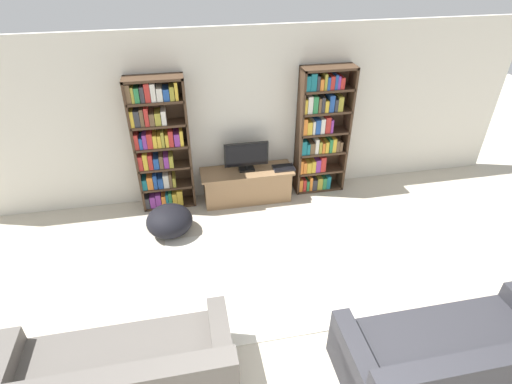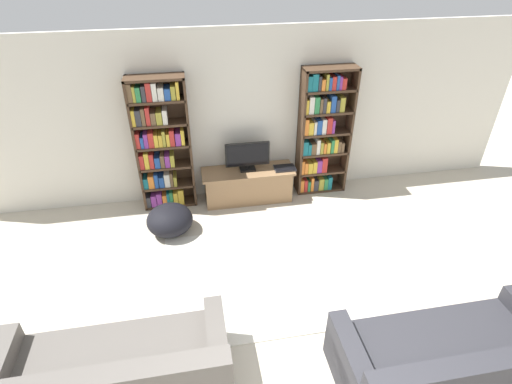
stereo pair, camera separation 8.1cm
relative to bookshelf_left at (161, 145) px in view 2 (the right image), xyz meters
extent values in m
cube|color=silver|center=(1.23, 0.18, 0.27)|extent=(8.80, 0.06, 2.60)
cube|color=#422D1E|center=(-0.34, -0.02, -0.01)|extent=(0.04, 0.30, 2.04)
cube|color=#422D1E|center=(0.42, -0.02, -0.01)|extent=(0.04, 0.30, 2.04)
cube|color=#422D1E|center=(0.04, 0.11, -0.01)|extent=(0.80, 0.04, 2.04)
cube|color=#422D1E|center=(0.04, -0.02, 0.99)|extent=(0.80, 0.30, 0.04)
cube|color=#422D1E|center=(0.04, -0.02, -1.01)|extent=(0.77, 0.30, 0.04)
cube|color=#333338|center=(-0.30, -0.03, -0.90)|extent=(0.06, 0.24, 0.18)
cube|color=#7F338C|center=(-0.22, -0.03, -0.89)|extent=(0.08, 0.24, 0.20)
cube|color=#7F338C|center=(-0.13, -0.03, -0.88)|extent=(0.08, 0.24, 0.22)
cube|color=orange|center=(-0.05, -0.03, -0.90)|extent=(0.06, 0.24, 0.19)
cube|color=#196B75|center=(0.00, -0.03, -0.89)|extent=(0.04, 0.24, 0.21)
cube|color=#2D7F47|center=(0.05, -0.03, -0.88)|extent=(0.05, 0.24, 0.23)
cube|color=gold|center=(0.12, -0.03, -0.89)|extent=(0.07, 0.24, 0.21)
cube|color=gold|center=(0.20, -0.03, -0.87)|extent=(0.08, 0.24, 0.25)
cube|color=#422D1E|center=(0.04, -0.02, -0.67)|extent=(0.77, 0.30, 0.04)
cube|color=#196B75|center=(-0.29, -0.03, -0.57)|extent=(0.07, 0.24, 0.17)
cube|color=orange|center=(-0.21, -0.03, -0.55)|extent=(0.08, 0.24, 0.21)
cube|color=#234C99|center=(-0.13, -0.03, -0.54)|extent=(0.06, 0.24, 0.23)
cube|color=#234C99|center=(-0.06, -0.03, -0.57)|extent=(0.08, 0.24, 0.17)
cube|color=silver|center=(0.03, -0.03, -0.55)|extent=(0.08, 0.24, 0.22)
cube|color=brown|center=(0.09, -0.03, -0.54)|extent=(0.04, 0.24, 0.23)
cube|color=#9E9333|center=(0.14, -0.03, -0.57)|extent=(0.05, 0.24, 0.16)
cube|color=#422D1E|center=(0.04, -0.02, -0.33)|extent=(0.77, 0.30, 0.04)
cube|color=#B72D28|center=(-0.29, -0.03, -0.20)|extent=(0.06, 0.24, 0.22)
cube|color=gold|center=(-0.22, -0.03, -0.19)|extent=(0.07, 0.24, 0.25)
cube|color=#B72D28|center=(-0.16, -0.03, -0.20)|extent=(0.06, 0.24, 0.23)
cube|color=#234C99|center=(-0.08, -0.03, -0.23)|extent=(0.08, 0.24, 0.17)
cube|color=brown|center=(0.00, -0.03, -0.21)|extent=(0.06, 0.24, 0.20)
cube|color=#7F338C|center=(0.07, -0.03, -0.22)|extent=(0.07, 0.24, 0.19)
cube|color=#9E9333|center=(0.14, -0.03, -0.22)|extent=(0.06, 0.24, 0.19)
cube|color=#422D1E|center=(0.04, -0.02, 0.01)|extent=(0.77, 0.30, 0.04)
cube|color=#B72D28|center=(-0.30, -0.03, 0.14)|extent=(0.06, 0.24, 0.23)
cube|color=#234C99|center=(-0.24, -0.03, 0.11)|extent=(0.04, 0.24, 0.17)
cube|color=#7F338C|center=(-0.19, -0.03, 0.13)|extent=(0.06, 0.24, 0.21)
cube|color=#B72D28|center=(-0.12, -0.03, 0.14)|extent=(0.07, 0.24, 0.23)
cube|color=gold|center=(-0.05, -0.03, 0.12)|extent=(0.06, 0.24, 0.19)
cube|color=gold|center=(0.01, -0.03, 0.12)|extent=(0.05, 0.24, 0.18)
cube|color=#9E9333|center=(0.06, -0.03, 0.15)|extent=(0.04, 0.24, 0.24)
cube|color=gold|center=(0.12, -0.03, 0.12)|extent=(0.05, 0.24, 0.19)
cube|color=#B72D28|center=(0.18, -0.03, 0.15)|extent=(0.07, 0.24, 0.24)
cube|color=#7F338C|center=(0.26, -0.03, 0.12)|extent=(0.08, 0.24, 0.19)
cube|color=gold|center=(0.33, -0.03, 0.14)|extent=(0.05, 0.24, 0.23)
cube|color=#422D1E|center=(0.04, -0.02, 0.35)|extent=(0.77, 0.30, 0.04)
cube|color=gold|center=(-0.30, -0.03, 0.48)|extent=(0.05, 0.24, 0.23)
cube|color=#333338|center=(-0.24, -0.03, 0.48)|extent=(0.07, 0.24, 0.23)
cube|color=brown|center=(-0.17, -0.03, 0.49)|extent=(0.05, 0.24, 0.25)
cube|color=#B72D28|center=(-0.11, -0.03, 0.50)|extent=(0.06, 0.24, 0.26)
cube|color=brown|center=(-0.04, -0.03, 0.46)|extent=(0.07, 0.24, 0.18)
cube|color=#9E9333|center=(0.04, -0.03, 0.46)|extent=(0.08, 0.24, 0.18)
cube|color=silver|center=(0.12, -0.03, 0.47)|extent=(0.06, 0.24, 0.20)
cube|color=#422D1E|center=(0.04, -0.02, 0.69)|extent=(0.77, 0.30, 0.04)
cube|color=brown|center=(-0.30, -0.03, 0.83)|extent=(0.06, 0.24, 0.25)
cube|color=#9E9333|center=(-0.24, -0.03, 0.81)|extent=(0.04, 0.24, 0.21)
cube|color=#2D7F47|center=(-0.19, -0.03, 0.81)|extent=(0.06, 0.24, 0.20)
cube|color=#333338|center=(-0.12, -0.03, 0.81)|extent=(0.05, 0.24, 0.21)
cube|color=#B72D28|center=(-0.05, -0.03, 0.83)|extent=(0.07, 0.24, 0.25)
cube|color=silver|center=(0.02, -0.03, 0.83)|extent=(0.07, 0.24, 0.24)
cube|color=silver|center=(0.10, -0.03, 0.80)|extent=(0.08, 0.24, 0.18)
cube|color=#234C99|center=(0.19, -0.03, 0.79)|extent=(0.08, 0.24, 0.16)
cube|color=#9E9333|center=(0.27, -0.03, 0.80)|extent=(0.06, 0.24, 0.19)
cube|color=gold|center=(0.33, -0.03, 0.83)|extent=(0.04, 0.24, 0.25)
cube|color=#422D1E|center=(2.11, -0.02, -0.01)|extent=(0.04, 0.30, 2.04)
cube|color=#422D1E|center=(2.88, -0.02, -0.01)|extent=(0.04, 0.30, 2.04)
cube|color=#422D1E|center=(2.49, 0.11, -0.01)|extent=(0.80, 0.04, 2.04)
cube|color=#422D1E|center=(2.49, -0.02, 0.99)|extent=(0.80, 0.30, 0.04)
cube|color=#422D1E|center=(2.49, -0.02, -1.01)|extent=(0.77, 0.30, 0.04)
cube|color=orange|center=(2.16, -0.03, -0.88)|extent=(0.06, 0.24, 0.22)
cube|color=#B72D28|center=(2.22, -0.03, -0.89)|extent=(0.05, 0.24, 0.21)
cube|color=#2D7F47|center=(2.28, -0.03, -0.90)|extent=(0.04, 0.24, 0.19)
cube|color=orange|center=(2.33, -0.03, -0.87)|extent=(0.05, 0.24, 0.25)
cube|color=#333338|center=(2.40, -0.03, -0.90)|extent=(0.08, 0.24, 0.19)
cube|color=#9E9333|center=(2.49, -0.03, -0.89)|extent=(0.08, 0.24, 0.21)
cube|color=#2D7F47|center=(2.57, -0.03, -0.89)|extent=(0.06, 0.24, 0.21)
cube|color=#196B75|center=(2.63, -0.03, -0.88)|extent=(0.06, 0.24, 0.23)
cube|color=#422D1E|center=(2.49, -0.02, -0.67)|extent=(0.77, 0.30, 0.04)
cube|color=orange|center=(2.15, -0.03, -0.54)|extent=(0.05, 0.24, 0.23)
cube|color=orange|center=(2.21, -0.03, -0.55)|extent=(0.05, 0.24, 0.20)
cube|color=gold|center=(2.27, -0.03, -0.56)|extent=(0.07, 0.24, 0.19)
cube|color=gold|center=(2.35, -0.03, -0.55)|extent=(0.06, 0.24, 0.20)
cube|color=#7F338C|center=(2.43, -0.03, -0.54)|extent=(0.08, 0.24, 0.22)
cube|color=#B72D28|center=(2.51, -0.03, -0.52)|extent=(0.08, 0.24, 0.26)
cube|color=#422D1E|center=(2.49, -0.02, -0.33)|extent=(0.77, 0.30, 0.04)
cube|color=#196B75|center=(2.17, -0.03, -0.20)|extent=(0.08, 0.24, 0.23)
cube|color=#196B75|center=(2.24, -0.03, -0.22)|extent=(0.05, 0.24, 0.18)
cube|color=brown|center=(2.30, -0.03, -0.22)|extent=(0.08, 0.24, 0.18)
cube|color=silver|center=(2.37, -0.03, -0.19)|extent=(0.05, 0.24, 0.24)
cube|color=#9E9333|center=(2.43, -0.03, -0.21)|extent=(0.05, 0.24, 0.20)
cube|color=orange|center=(2.48, -0.03, -0.23)|extent=(0.04, 0.24, 0.17)
cube|color=gold|center=(2.54, -0.03, -0.22)|extent=(0.05, 0.24, 0.19)
cube|color=#2D7F47|center=(2.60, -0.03, -0.20)|extent=(0.05, 0.24, 0.22)
cube|color=gold|center=(2.66, -0.03, -0.20)|extent=(0.06, 0.24, 0.23)
cube|color=brown|center=(2.72, -0.03, -0.22)|extent=(0.05, 0.24, 0.19)
cube|color=brown|center=(2.77, -0.03, -0.23)|extent=(0.05, 0.24, 0.16)
cube|color=#422D1E|center=(2.49, -0.02, 0.01)|extent=(0.77, 0.30, 0.04)
cube|color=orange|center=(2.16, -0.03, 0.16)|extent=(0.06, 0.24, 0.26)
cube|color=gold|center=(2.23, -0.03, 0.13)|extent=(0.08, 0.24, 0.20)
cube|color=silver|center=(2.30, -0.03, 0.13)|extent=(0.04, 0.24, 0.21)
cube|color=#234C99|center=(2.36, -0.03, 0.14)|extent=(0.07, 0.24, 0.23)
cube|color=silver|center=(2.44, -0.03, 0.15)|extent=(0.07, 0.24, 0.24)
cube|color=#B72D28|center=(2.52, -0.03, 0.15)|extent=(0.08, 0.24, 0.26)
cube|color=#7F338C|center=(2.58, -0.03, 0.13)|extent=(0.04, 0.24, 0.21)
cube|color=#422D1E|center=(2.49, -0.02, 0.35)|extent=(0.77, 0.30, 0.04)
cube|color=gold|center=(2.15, -0.03, 0.47)|extent=(0.04, 0.24, 0.21)
cube|color=silver|center=(2.21, -0.03, 0.50)|extent=(0.07, 0.24, 0.26)
cube|color=#2D7F47|center=(2.29, -0.03, 0.49)|extent=(0.07, 0.24, 0.25)
cube|color=brown|center=(2.36, -0.03, 0.48)|extent=(0.04, 0.24, 0.22)
cube|color=#333338|center=(2.41, -0.03, 0.48)|extent=(0.05, 0.24, 0.23)
cube|color=gold|center=(2.47, -0.03, 0.46)|extent=(0.06, 0.24, 0.18)
cube|color=#234C99|center=(2.54, -0.03, 0.49)|extent=(0.07, 0.24, 0.25)
cube|color=#333338|center=(2.61, -0.03, 0.46)|extent=(0.05, 0.24, 0.19)
cube|color=#9E9333|center=(2.68, -0.03, 0.48)|extent=(0.08, 0.24, 0.22)
cube|color=#422D1E|center=(2.49, -0.02, 0.69)|extent=(0.77, 0.30, 0.04)
cube|color=#196B75|center=(2.16, -0.03, 0.82)|extent=(0.07, 0.24, 0.22)
cube|color=#196B75|center=(2.24, -0.03, 0.83)|extent=(0.08, 0.24, 0.25)
cube|color=#333338|center=(2.31, -0.03, 0.81)|extent=(0.04, 0.24, 0.21)
cube|color=orange|center=(2.36, -0.03, 0.79)|extent=(0.05, 0.24, 0.16)
cube|color=#9E9333|center=(2.42, -0.03, 0.82)|extent=(0.04, 0.24, 0.23)
cube|color=#234C99|center=(2.46, -0.03, 0.80)|extent=(0.04, 0.24, 0.18)
cube|color=#B72D28|center=(2.52, -0.03, 0.80)|extent=(0.06, 0.24, 0.20)
cube|color=#234C99|center=(2.58, -0.03, 0.81)|extent=(0.04, 0.24, 0.21)
cube|color=#7F338C|center=(2.62, -0.03, 0.80)|extent=(0.04, 0.24, 0.19)
cube|color=#B72D28|center=(2.67, -0.03, 0.79)|extent=(0.06, 0.24, 0.16)
cube|color=#8E6B47|center=(1.27, -0.11, -0.78)|extent=(1.35, 0.45, 0.49)
cube|color=#8E6B47|center=(1.27, -0.11, -0.52)|extent=(1.44, 0.48, 0.04)
cube|color=black|center=(1.27, -0.09, -0.48)|extent=(0.24, 0.16, 0.03)
cylinder|color=black|center=(1.27, -0.09, -0.44)|extent=(0.04, 0.04, 0.05)
cube|color=black|center=(1.27, -0.09, -0.23)|extent=(0.68, 0.04, 0.38)
cube|color=black|center=(1.27, -0.11, -0.23)|extent=(0.63, 0.00, 0.34)
cube|color=#28282D|center=(1.84, -0.17, -0.49)|extent=(0.33, 0.22, 0.02)
cube|color=black|center=(1.84, -0.17, -0.47)|extent=(0.32, 0.21, 0.00)
cube|color=beige|center=(1.14, -1.87, -1.02)|extent=(2.39, 1.88, 0.02)
cube|color=#56514C|center=(-0.44, -3.11, -0.82)|extent=(2.07, 0.98, 0.42)
cube|color=#56514C|center=(0.50, -3.11, -0.73)|extent=(0.18, 0.98, 0.60)
cube|color=#2D2D33|center=(2.62, -3.48, -0.82)|extent=(2.06, 0.95, 0.41)
cube|color=#2D2D33|center=(2.62, -3.87, -0.42)|extent=(2.06, 0.18, 0.39)
cube|color=#2D2D33|center=(1.67, -3.48, -0.73)|extent=(0.18, 0.95, 0.59)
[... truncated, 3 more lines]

